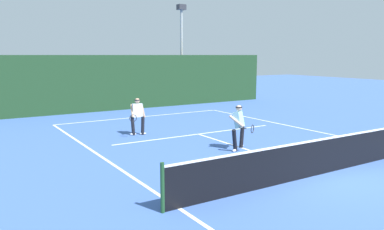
% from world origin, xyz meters
% --- Properties ---
extents(ground_plane, '(80.00, 80.00, 0.00)m').
position_xyz_m(ground_plane, '(0.00, 0.00, 0.00)').
color(ground_plane, '#3D60A8').
extents(court_line_baseline_far, '(9.32, 0.10, 0.01)m').
position_xyz_m(court_line_baseline_far, '(0.00, 11.88, 0.00)').
color(court_line_baseline_far, white).
rests_on(court_line_baseline_far, ground_plane).
extents(court_line_sideline_left, '(0.10, 23.77, 0.01)m').
position_xyz_m(court_line_sideline_left, '(-4.66, 0.00, 0.00)').
color(court_line_sideline_left, white).
rests_on(court_line_sideline_left, ground_plane).
extents(court_line_service, '(7.60, 0.10, 0.01)m').
position_xyz_m(court_line_service, '(0.00, 6.43, 0.00)').
color(court_line_service, white).
rests_on(court_line_service, ground_plane).
extents(court_line_centre, '(0.10, 6.40, 0.01)m').
position_xyz_m(court_line_centre, '(0.00, 3.20, 0.00)').
color(court_line_centre, white).
rests_on(court_line_centre, ground_plane).
extents(tennis_net, '(10.22, 0.09, 1.09)m').
position_xyz_m(tennis_net, '(0.00, 0.00, 0.52)').
color(tennis_net, '#1E4723').
rests_on(tennis_net, ground_plane).
extents(player_near, '(0.96, 1.06, 1.58)m').
position_xyz_m(player_near, '(-0.24, 3.46, 0.86)').
color(player_near, black).
rests_on(player_near, ground_plane).
extents(player_far, '(0.90, 0.83, 1.54)m').
position_xyz_m(player_far, '(-2.21, 7.62, 0.84)').
color(player_far, black).
rests_on(player_far, ground_plane).
extents(tennis_ball, '(0.07, 0.07, 0.07)m').
position_xyz_m(tennis_ball, '(-0.04, 1.82, 0.03)').
color(tennis_ball, '#D1E033').
rests_on(tennis_ball, ground_plane).
extents(back_fence_windscreen, '(21.42, 0.12, 3.29)m').
position_xyz_m(back_fence_windscreen, '(0.00, 14.99, 1.64)').
color(back_fence_windscreen, '#1D3D20').
rests_on(back_fence_windscreen, ground_plane).
extents(light_pole, '(0.55, 0.44, 6.69)m').
position_xyz_m(light_pole, '(5.11, 16.44, 4.16)').
color(light_pole, '#9EA39E').
rests_on(light_pole, ground_plane).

